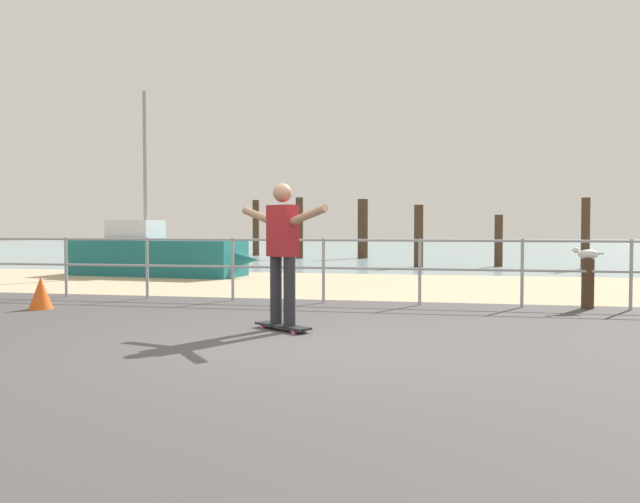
% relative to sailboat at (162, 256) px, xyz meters
% --- Properties ---
extents(ground_plane, '(24.00, 10.00, 0.04)m').
position_rel_sailboat_xyz_m(ground_plane, '(5.54, -9.47, -0.52)').
color(ground_plane, '#474444').
rests_on(ground_plane, ground).
extents(beach_strip, '(24.00, 6.00, 0.04)m').
position_rel_sailboat_xyz_m(beach_strip, '(5.54, -1.47, -0.52)').
color(beach_strip, tan).
rests_on(beach_strip, ground).
extents(sea_surface, '(72.00, 50.00, 0.04)m').
position_rel_sailboat_xyz_m(sea_surface, '(5.54, 26.53, -0.52)').
color(sea_surface, '#849EA3').
rests_on(sea_surface, ground).
extents(railing_fence, '(12.20, 0.05, 1.05)m').
position_rel_sailboat_xyz_m(railing_fence, '(5.07, -4.87, 0.18)').
color(railing_fence, '#9EA0A5').
rests_on(railing_fence, ground).
extents(sailboat, '(5.04, 1.87, 4.61)m').
position_rel_sailboat_xyz_m(sailboat, '(0.00, 0.00, 0.00)').
color(sailboat, '#19666B').
rests_on(sailboat, ground).
extents(skateboard, '(0.77, 0.62, 0.08)m').
position_rel_sailboat_xyz_m(skateboard, '(5.13, -7.65, -0.45)').
color(skateboard, black).
rests_on(skateboard, ground).
extents(skateboarder, '(1.24, 0.89, 1.65)m').
position_rel_sailboat_xyz_m(skateboarder, '(5.13, -7.65, 0.50)').
color(skateboarder, '#26262B').
rests_on(skateboarder, skateboard).
extents(bollard_short, '(0.18, 0.18, 0.75)m').
position_rel_sailboat_xyz_m(bollard_short, '(9.05, -4.81, -0.14)').
color(bollard_short, '#422D1E').
rests_on(bollard_short, ground).
extents(seagull, '(0.48, 0.22, 0.18)m').
position_rel_sailboat_xyz_m(seagull, '(9.03, -4.81, 0.31)').
color(seagull, white).
rests_on(seagull, bollard_short).
extents(groyne_post_0, '(0.28, 0.28, 2.37)m').
position_rel_sailboat_xyz_m(groyne_post_0, '(-1.06, 11.32, 0.67)').
color(groyne_post_0, '#422D1E').
rests_on(groyne_post_0, ground).
extents(groyne_post_1, '(0.29, 0.29, 2.37)m').
position_rel_sailboat_xyz_m(groyne_post_1, '(1.33, 9.26, 0.67)').
color(groyne_post_1, '#422D1E').
rests_on(groyne_post_1, ground).
extents(groyne_post_2, '(0.40, 0.40, 2.31)m').
position_rel_sailboat_xyz_m(groyne_post_2, '(3.71, 9.82, 0.64)').
color(groyne_post_2, '#422D1E').
rests_on(groyne_post_2, ground).
extents(groyne_post_3, '(0.28, 0.28, 1.90)m').
position_rel_sailboat_xyz_m(groyne_post_3, '(6.10, 4.74, 0.43)').
color(groyne_post_3, '#422D1E').
rests_on(groyne_post_3, ground).
extents(groyne_post_4, '(0.25, 0.25, 1.60)m').
position_rel_sailboat_xyz_m(groyne_post_4, '(8.49, 5.44, 0.28)').
color(groyne_post_4, '#422D1E').
rests_on(groyne_post_4, ground).
extents(groyne_post_5, '(0.24, 0.24, 2.08)m').
position_rel_sailboat_xyz_m(groyne_post_5, '(10.88, 4.86, 0.52)').
color(groyne_post_5, '#422D1E').
rests_on(groyne_post_5, ground).
extents(traffic_cone, '(0.36, 0.36, 0.50)m').
position_rel_sailboat_xyz_m(traffic_cone, '(1.14, -6.48, -0.27)').
color(traffic_cone, '#E55919').
rests_on(traffic_cone, ground).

